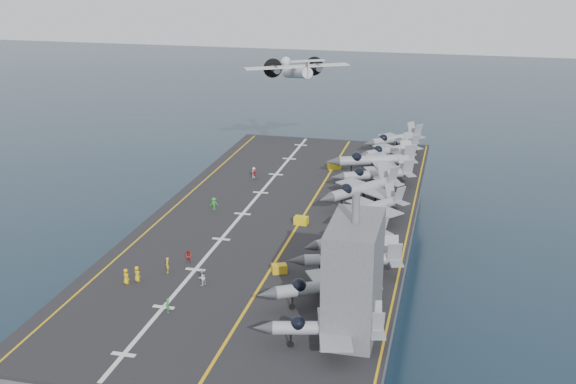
% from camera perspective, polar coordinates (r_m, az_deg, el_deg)
% --- Properties ---
extents(ground, '(500.00, 500.00, 0.00)m').
position_cam_1_polar(ground, '(110.13, -0.49, -7.07)').
color(ground, '#142135').
rests_on(ground, ground).
extents(hull, '(36.00, 90.00, 10.00)m').
position_cam_1_polar(hull, '(108.03, -0.50, -4.69)').
color(hull, '#56595E').
rests_on(hull, ground).
extents(flight_deck, '(38.00, 92.00, 0.40)m').
position_cam_1_polar(flight_deck, '(106.05, -0.50, -2.11)').
color(flight_deck, black).
rests_on(flight_deck, hull).
extents(foul_line, '(0.35, 90.00, 0.02)m').
position_cam_1_polar(foul_line, '(105.33, 1.08, -2.14)').
color(foul_line, gold).
rests_on(foul_line, flight_deck).
extents(landing_centerline, '(0.50, 90.00, 0.02)m').
position_cam_1_polar(landing_centerline, '(107.49, -3.61, -1.73)').
color(landing_centerline, silver).
rests_on(landing_centerline, flight_deck).
extents(deck_edge_port, '(0.25, 90.00, 0.02)m').
position_cam_1_polar(deck_edge_port, '(111.06, -9.05, -1.25)').
color(deck_edge_port, gold).
rests_on(deck_edge_port, flight_deck).
extents(deck_edge_stbd, '(0.25, 90.00, 0.02)m').
position_cam_1_polar(deck_edge_stbd, '(103.37, 9.51, -2.83)').
color(deck_edge_stbd, gold).
rests_on(deck_edge_stbd, flight_deck).
extents(island_superstructure, '(5.00, 10.00, 15.00)m').
position_cam_1_polar(island_superstructure, '(73.24, 5.24, -5.68)').
color(island_superstructure, '#56595E').
rests_on(island_superstructure, flight_deck).
extents(fighter_jet_0, '(14.57, 11.37, 4.49)m').
position_cam_1_polar(fighter_jet_0, '(72.45, 3.11, -10.58)').
color(fighter_jet_0, gray).
rests_on(fighter_jet_0, flight_deck).
extents(fighter_jet_1, '(16.41, 14.75, 4.75)m').
position_cam_1_polar(fighter_jet_1, '(80.29, 2.96, -7.35)').
color(fighter_jet_1, '#949BA3').
rests_on(fighter_jet_1, flight_deck).
extents(fighter_jet_2, '(15.67, 12.56, 4.75)m').
position_cam_1_polar(fighter_jet_2, '(86.99, 5.06, -5.25)').
color(fighter_jet_2, '#9098A0').
rests_on(fighter_jet_2, flight_deck).
extents(fighter_jet_3, '(14.95, 14.94, 4.40)m').
position_cam_1_polar(fighter_jet_3, '(93.79, 4.92, -3.51)').
color(fighter_jet_3, '#8D959D').
rests_on(fighter_jet_3, flight_deck).
extents(fighter_jet_4, '(15.36, 15.99, 4.64)m').
position_cam_1_polar(fighter_jet_4, '(104.14, 6.54, -1.17)').
color(fighter_jet_4, '#8D949B').
rests_on(fighter_jet_4, flight_deck).
extents(fighter_jet_5, '(17.51, 18.41, 5.33)m').
position_cam_1_polar(fighter_jet_5, '(111.08, 5.90, 0.35)').
color(fighter_jet_5, '#97A1A8').
rests_on(fighter_jet_5, flight_deck).
extents(fighter_jet_6, '(16.41, 14.23, 4.79)m').
position_cam_1_polar(fighter_jet_6, '(119.14, 7.05, 1.46)').
color(fighter_jet_6, '#91969F').
rests_on(fighter_jet_6, flight_deck).
extents(fighter_jet_7, '(18.38, 15.43, 5.43)m').
position_cam_1_polar(fighter_jet_7, '(126.15, 6.96, 2.61)').
color(fighter_jet_7, gray).
rests_on(fighter_jet_7, flight_deck).
extents(fighter_jet_8, '(15.92, 15.95, 4.70)m').
position_cam_1_polar(fighter_jet_8, '(133.78, 8.13, 3.34)').
color(fighter_jet_8, gray).
rests_on(fighter_jet_8, flight_deck).
extents(tow_cart_a, '(2.13, 1.82, 1.08)m').
position_cam_1_polar(tow_cart_a, '(88.36, -0.70, -6.08)').
color(tow_cart_a, gold).
rests_on(tow_cart_a, flight_deck).
extents(tow_cart_b, '(2.02, 1.43, 1.14)m').
position_cam_1_polar(tow_cart_b, '(103.24, 1.04, -2.26)').
color(tow_cart_b, gold).
rests_on(tow_cart_b, flight_deck).
extents(tow_cart_c, '(2.56, 2.15, 1.31)m').
position_cam_1_polar(tow_cart_c, '(128.81, 3.68, 2.10)').
color(tow_cart_c, gold).
rests_on(tow_cart_c, flight_deck).
extents(crew_0, '(1.39, 1.27, 1.93)m').
position_cam_1_polar(crew_0, '(87.54, -12.68, -6.52)').
color(crew_0, gold).
rests_on(crew_0, flight_deck).
extents(crew_1, '(1.28, 1.42, 1.98)m').
position_cam_1_polar(crew_1, '(89.42, -9.52, -5.72)').
color(crew_1, gold).
rests_on(crew_1, flight_deck).
extents(crew_2, '(1.02, 0.71, 1.66)m').
position_cam_1_polar(crew_2, '(91.82, -7.86, -5.06)').
color(crew_2, '#B21919').
rests_on(crew_2, flight_deck).
extents(crew_3, '(1.39, 1.25, 1.93)m').
position_cam_1_polar(crew_3, '(109.20, -5.87, -0.93)').
color(crew_3, green).
rests_on(crew_3, flight_deck).
extents(crew_4, '(1.23, 1.02, 1.75)m').
position_cam_1_polar(crew_4, '(123.00, -2.65, 1.41)').
color(crew_4, maroon).
rests_on(crew_4, flight_deck).
extents(crew_5, '(0.86, 1.22, 1.95)m').
position_cam_1_polar(crew_5, '(123.49, -2.71, 1.53)').
color(crew_5, silver).
rests_on(crew_5, flight_deck).
extents(crew_6, '(1.15, 1.16, 1.63)m').
position_cam_1_polar(crew_6, '(80.31, -9.49, -8.85)').
color(crew_6, green).
rests_on(crew_6, flight_deck).
extents(crew_7, '(1.27, 1.45, 2.02)m').
position_cam_1_polar(crew_7, '(85.65, -6.82, -6.72)').
color(crew_7, silver).
rests_on(crew_7, flight_deck).
extents(transport_plane, '(27.70, 25.07, 5.42)m').
position_cam_1_polar(transport_plane, '(156.34, 0.72, 9.40)').
color(transport_plane, white).
extents(fighter_jet_9, '(15.92, 15.95, 4.70)m').
position_cam_1_polar(fighter_jet_9, '(141.96, 8.48, 4.23)').
color(fighter_jet_9, gray).
rests_on(fighter_jet_9, flight_deck).
extents(crew_8, '(1.39, 1.27, 1.93)m').
position_cam_1_polar(crew_8, '(87.88, -11.84, -6.35)').
color(crew_8, gold).
rests_on(crew_8, flight_deck).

